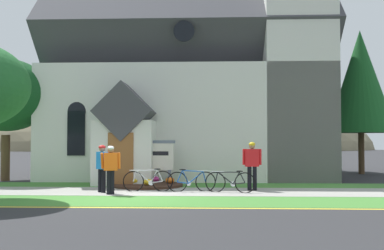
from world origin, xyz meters
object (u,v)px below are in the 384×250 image
bicycle_green (148,181)px  roadside_conifer (360,81)px  bicycle_blue (191,181)px  cyclist_in_green_jersey (252,162)px  yard_deciduous_tree (6,95)px  bicycle_yellow (230,182)px  church_sign (149,156)px  cyclist_in_yellow_jersey (102,165)px  cyclist_in_blue_jersey (111,166)px

bicycle_green → roadside_conifer: roadside_conifer is taller
bicycle_green → bicycle_blue: bearing=-1.2°
bicycle_blue → bicycle_green: bearing=178.8°
bicycle_blue → cyclist_in_green_jersey: size_ratio=0.98×
bicycle_green → yard_deciduous_tree: (-6.97, 3.90, 3.44)m
yard_deciduous_tree → bicycle_yellow: bearing=-22.7°
bicycle_blue → cyclist_in_green_jersey: bearing=11.3°
bicycle_blue → roadside_conifer: 13.17m
bicycle_yellow → church_sign: bearing=144.3°
bicycle_yellow → bicycle_blue: size_ratio=1.01×
bicycle_green → cyclist_in_yellow_jersey: bearing=-163.7°
roadside_conifer → yard_deciduous_tree: 17.94m
cyclist_in_blue_jersey → church_sign: bearing=74.3°
bicycle_yellow → cyclist_in_blue_jersey: (-3.99, -0.79, 0.57)m
bicycle_yellow → cyclist_in_blue_jersey: 4.11m
roadside_conifer → church_sign: bearing=-148.0°
church_sign → bicycle_blue: church_sign is taller
cyclist_in_blue_jersey → cyclist_in_yellow_jersey: bearing=127.4°
bicycle_yellow → cyclist_in_blue_jersey: size_ratio=1.07×
church_sign → bicycle_green: church_sign is taller
bicycle_yellow → cyclist_in_yellow_jersey: 4.46m
roadside_conifer → yard_deciduous_tree: size_ratio=1.42×
cyclist_in_yellow_jersey → roadside_conifer: roadside_conifer is taller
bicycle_blue → church_sign: bearing=130.6°
bicycle_green → roadside_conifer: size_ratio=0.23×
bicycle_blue → roadside_conifer: size_ratio=0.22×
cyclist_in_yellow_jersey → cyclist_in_blue_jersey: bearing=-52.6°
cyclist_in_green_jersey → yard_deciduous_tree: yard_deciduous_tree is taller
church_sign → bicycle_yellow: 3.94m
cyclist_in_green_jersey → cyclist_in_blue_jersey: bearing=-163.7°
cyclist_in_yellow_jersey → roadside_conifer: size_ratio=0.21×
cyclist_in_yellow_jersey → yard_deciduous_tree: 7.52m
bicycle_blue → cyclist_in_green_jersey: 2.30m
bicycle_green → cyclist_in_yellow_jersey: 1.70m
church_sign → bicycle_blue: size_ratio=1.23×
cyclist_in_green_jersey → cyclist_in_yellow_jersey: bearing=-170.8°
church_sign → bicycle_yellow: church_sign is taller
bicycle_yellow → cyclist_in_yellow_jersey: (-4.42, -0.23, 0.58)m
bicycle_blue → yard_deciduous_tree: size_ratio=0.31×
church_sign → cyclist_in_green_jersey: 4.27m
bicycle_blue → bicycle_green: size_ratio=0.97×
bicycle_green → roadside_conifer: bearing=39.9°
bicycle_blue → cyclist_in_green_jersey: (2.17, 0.43, 0.66)m
cyclist_in_green_jersey → yard_deciduous_tree: (-10.65, 3.50, 2.79)m
yard_deciduous_tree → cyclist_in_green_jersey: bearing=-18.2°
bicycle_yellow → cyclist_in_blue_jersey: bearing=-168.8°
church_sign → cyclist_in_green_jersey: bearing=-22.6°
bicycle_blue → bicycle_green: bicycle_green is taller
bicycle_yellow → yard_deciduous_tree: yard_deciduous_tree is taller
bicycle_yellow → cyclist_in_yellow_jersey: bearing=-177.0°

